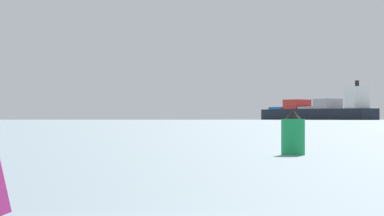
# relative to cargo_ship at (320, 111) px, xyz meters

# --- Properties ---
(cargo_ship) EXTENTS (101.23, 142.08, 39.46)m
(cargo_ship) POSITION_rel_cargo_ship_xyz_m (0.00, 0.00, 0.00)
(cargo_ship) COLOR black
(cargo_ship) RESTS_ON ground_plane
(channel_buoy) EXTENTS (1.27, 1.27, 2.44)m
(channel_buoy) POSITION_rel_cargo_ship_xyz_m (-184.99, -848.28, -8.50)
(channel_buoy) COLOR #19994C
(channel_buoy) RESTS_ON ground_plane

